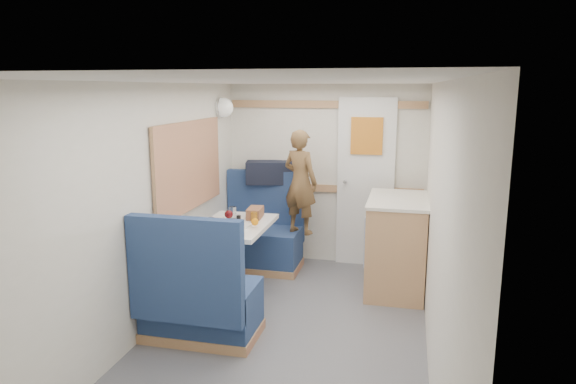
% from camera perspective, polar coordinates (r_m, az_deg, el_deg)
% --- Properties ---
extents(floor, '(4.50, 4.50, 0.00)m').
position_cam_1_polar(floor, '(3.99, -1.47, -17.88)').
color(floor, '#515156').
rests_on(floor, ground).
extents(ceiling, '(4.50, 4.50, 0.00)m').
position_cam_1_polar(ceiling, '(3.48, -1.65, 12.20)').
color(ceiling, silver).
rests_on(ceiling, wall_back).
extents(wall_back, '(2.20, 0.02, 2.00)m').
position_cam_1_polar(wall_back, '(5.76, 4.19, 1.92)').
color(wall_back, silver).
rests_on(wall_back, floor).
extents(wall_left, '(0.02, 4.50, 2.00)m').
position_cam_1_polar(wall_left, '(4.02, -16.90, -2.78)').
color(wall_left, silver).
rests_on(wall_left, floor).
extents(wall_right, '(0.02, 4.50, 2.00)m').
position_cam_1_polar(wall_right, '(3.50, 16.21, -4.86)').
color(wall_right, silver).
rests_on(wall_right, floor).
extents(oak_trim_low, '(2.15, 0.02, 0.08)m').
position_cam_1_polar(oak_trim_low, '(5.77, 4.14, 0.42)').
color(oak_trim_low, '#A06648').
rests_on(oak_trim_low, wall_back).
extents(oak_trim_high, '(2.15, 0.02, 0.08)m').
position_cam_1_polar(oak_trim_high, '(5.66, 4.28, 9.69)').
color(oak_trim_high, '#A06648').
rests_on(oak_trim_high, wall_back).
extents(side_window, '(0.04, 1.30, 0.72)m').
position_cam_1_polar(side_window, '(4.84, -10.96, 2.89)').
color(side_window, gray).
rests_on(side_window, wall_left).
extents(rear_door, '(0.62, 0.12, 1.86)m').
position_cam_1_polar(rear_door, '(5.68, 8.61, 1.40)').
color(rear_door, white).
rests_on(rear_door, wall_back).
extents(dinette_table, '(0.62, 0.92, 0.72)m').
position_cam_1_polar(dinette_table, '(4.83, -5.97, -5.30)').
color(dinette_table, white).
rests_on(dinette_table, floor).
extents(bench_far, '(0.90, 0.59, 1.05)m').
position_cam_1_polar(bench_far, '(5.69, -3.04, -5.42)').
color(bench_far, navy).
rests_on(bench_far, floor).
extents(bench_near, '(0.90, 0.59, 1.05)m').
position_cam_1_polar(bench_near, '(4.17, -9.88, -12.12)').
color(bench_near, navy).
rests_on(bench_near, floor).
extents(ledge, '(0.90, 0.14, 0.04)m').
position_cam_1_polar(ledge, '(5.79, -2.39, 0.79)').
color(ledge, '#A06648').
rests_on(ledge, bench_far).
extents(dome_light, '(0.20, 0.20, 0.20)m').
position_cam_1_polar(dome_light, '(5.56, -7.16, 9.29)').
color(dome_light, white).
rests_on(dome_light, wall_left).
extents(galley_counter, '(0.57, 0.92, 0.92)m').
position_cam_1_polar(galley_counter, '(5.13, 11.92, -5.64)').
color(galley_counter, '#A06648').
rests_on(galley_counter, floor).
extents(person, '(0.47, 0.40, 1.09)m').
position_cam_1_polar(person, '(5.33, 1.38, 1.12)').
color(person, brown).
rests_on(person, bench_far).
extents(duffel_bag, '(0.56, 0.35, 0.25)m').
position_cam_1_polar(duffel_bag, '(5.76, -2.02, 2.19)').
color(duffel_bag, black).
rests_on(duffel_bag, ledge).
extents(tray, '(0.35, 0.41, 0.02)m').
position_cam_1_polar(tray, '(4.65, -6.27, -3.87)').
color(tray, white).
rests_on(tray, dinette_table).
extents(orange_fruit, '(0.07, 0.07, 0.07)m').
position_cam_1_polar(orange_fruit, '(4.63, -3.70, -3.34)').
color(orange_fruit, orange).
rests_on(orange_fruit, tray).
extents(cheese_block, '(0.12, 0.08, 0.04)m').
position_cam_1_polar(cheese_block, '(4.66, -5.94, -3.49)').
color(cheese_block, '#E9DA86').
rests_on(cheese_block, tray).
extents(wine_glass, '(0.08, 0.08, 0.17)m').
position_cam_1_polar(wine_glass, '(4.61, -6.60, -2.57)').
color(wine_glass, white).
rests_on(wine_glass, dinette_table).
extents(tumbler_left, '(0.07, 0.07, 0.11)m').
position_cam_1_polar(tumbler_left, '(4.61, -8.59, -3.49)').
color(tumbler_left, silver).
rests_on(tumbler_left, dinette_table).
extents(tumbler_mid, '(0.07, 0.07, 0.11)m').
position_cam_1_polar(tumbler_mid, '(4.97, -6.17, -2.28)').
color(tumbler_mid, silver).
rests_on(tumbler_mid, dinette_table).
extents(beer_glass, '(0.06, 0.06, 0.10)m').
position_cam_1_polar(beer_glass, '(4.81, -3.79, -2.81)').
color(beer_glass, '#8B5314').
rests_on(beer_glass, dinette_table).
extents(pepper_grinder, '(0.04, 0.04, 0.11)m').
position_cam_1_polar(pepper_grinder, '(4.68, -5.50, -3.22)').
color(pepper_grinder, black).
rests_on(pepper_grinder, dinette_table).
extents(salt_grinder, '(0.03, 0.03, 0.08)m').
position_cam_1_polar(salt_grinder, '(4.75, -7.04, -3.15)').
color(salt_grinder, white).
rests_on(salt_grinder, dinette_table).
extents(bread_loaf, '(0.15, 0.25, 0.10)m').
position_cam_1_polar(bread_loaf, '(4.97, -3.68, -2.32)').
color(bread_loaf, olive).
rests_on(bread_loaf, dinette_table).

